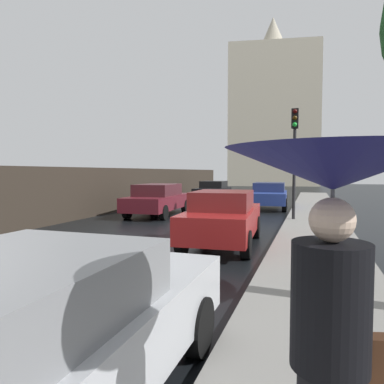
{
  "coord_description": "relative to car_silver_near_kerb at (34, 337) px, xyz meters",
  "views": [
    {
      "loc": [
        4.94,
        -3.73,
        1.98
      ],
      "look_at": [
        0.98,
        8.03,
        1.28
      ],
      "focal_mm": 33.35,
      "sensor_mm": 36.0,
      "label": 1
    }
  ],
  "objects": [
    {
      "name": "sidewalk_strip",
      "position": [
        2.14,
        1.61,
        -0.66
      ],
      "size": [
        2.2,
        60.0,
        0.14
      ],
      "primitive_type": "cube",
      "color": "gray",
      "rests_on": "ground"
    },
    {
      "name": "car_silver_near_kerb",
      "position": [
        0.0,
        0.0,
        0.0
      ],
      "size": [
        1.9,
        4.25,
        1.39
      ],
      "rotation": [
        0.0,
        0.0,
        -0.0
      ],
      "color": "#B2B5BA",
      "rests_on": "ground"
    },
    {
      "name": "car_black_mid_road",
      "position": [
        -4.56,
        21.89,
        -0.03
      ],
      "size": [
        1.88,
        3.87,
        1.35
      ],
      "rotation": [
        0.0,
        0.0,
        3.14
      ],
      "color": "black",
      "rests_on": "ground"
    },
    {
      "name": "car_maroon_far_ahead",
      "position": [
        -4.66,
        12.74,
        0.02
      ],
      "size": [
        2.03,
        4.63,
        1.43
      ],
      "rotation": [
        0.0,
        0.0,
        3.19
      ],
      "color": "maroon",
      "rests_on": "ground"
    },
    {
      "name": "car_red_behind_camera",
      "position": [
        -0.26,
        7.15,
        0.03
      ],
      "size": [
        1.96,
        4.16,
        1.48
      ],
      "rotation": [
        0.0,
        0.0,
        0.07
      ],
      "color": "maroon",
      "rests_on": "ground"
    },
    {
      "name": "car_blue_far_lane",
      "position": [
        -0.19,
        17.34,
        0.01
      ],
      "size": [
        2.07,
        4.2,
        1.4
      ],
      "rotation": [
        0.0,
        0.0,
        0.05
      ],
      "color": "navy",
      "rests_on": "ground"
    },
    {
      "name": "pedestrian_with_umbrella_near",
      "position": [
        2.09,
        -0.21,
        0.96
      ],
      "size": [
        1.08,
        1.08,
        1.97
      ],
      "rotation": [
        0.0,
        0.0,
        0.26
      ],
      "color": "black",
      "rests_on": "sidewalk_strip"
    },
    {
      "name": "traffic_light",
      "position": [
        1.33,
        12.31,
        2.38
      ],
      "size": [
        0.26,
        0.39,
        4.28
      ],
      "color": "black",
      "rests_on": "sidewalk_strip"
    },
    {
      "name": "distant_tower",
      "position": [
        -3.78,
        52.15,
        9.66
      ],
      "size": [
        13.77,
        10.17,
        24.58
      ],
      "color": "beige",
      "rests_on": "ground"
    }
  ]
}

